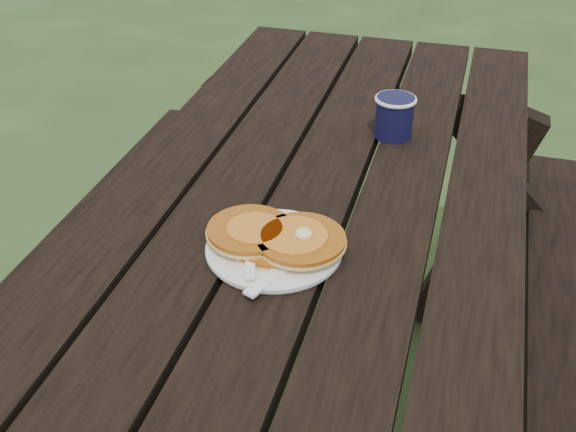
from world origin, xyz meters
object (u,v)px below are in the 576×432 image
(picnic_table, at_px, (303,366))
(pancake_stack, at_px, (277,237))
(coffee_cup, at_px, (395,114))
(plate, at_px, (274,249))

(picnic_table, distance_m, pancake_stack, 0.43)
(pancake_stack, distance_m, coffee_cup, 0.47)
(picnic_table, xyz_separation_m, coffee_cup, (0.10, 0.32, 0.43))
(plate, xyz_separation_m, pancake_stack, (0.00, 0.01, 0.02))
(picnic_table, distance_m, coffee_cup, 0.55)
(pancake_stack, bearing_deg, plate, -105.74)
(plate, bearing_deg, picnic_table, 82.81)
(plate, distance_m, coffee_cup, 0.48)
(picnic_table, distance_m, plate, 0.41)
(coffee_cup, bearing_deg, picnic_table, -107.74)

